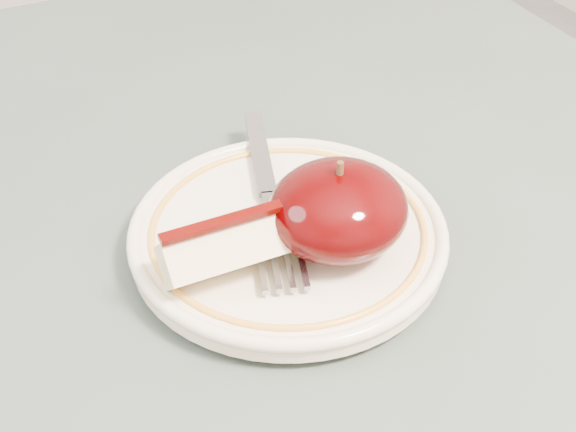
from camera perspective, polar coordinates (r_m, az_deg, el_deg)
name	(u,v)px	position (r m, az deg, el deg)	size (l,w,h in m)	color
table	(172,405)	(0.54, -8.24, -13.15)	(0.90, 0.90, 0.75)	brown
plate	(288,234)	(0.49, 0.00, -1.26)	(0.20, 0.20, 0.02)	beige
apple_half	(338,210)	(0.46, 3.58, 0.45)	(0.08, 0.08, 0.06)	black
apple_wedge	(234,246)	(0.45, -3.90, -2.11)	(0.08, 0.04, 0.04)	beige
fork	(268,196)	(0.51, -1.41, 1.45)	(0.08, 0.18, 0.00)	gray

